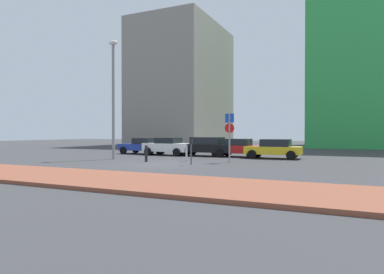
{
  "coord_description": "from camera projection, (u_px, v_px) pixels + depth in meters",
  "views": [
    {
      "loc": [
        10.17,
        -17.33,
        1.87
      ],
      "look_at": [
        1.16,
        2.11,
        1.59
      ],
      "focal_mm": 31.53,
      "sensor_mm": 36.0,
      "label": 1
    }
  ],
  "objects": [
    {
      "name": "sidewalk_brick",
      "position": [
        71.0,
        177.0,
        13.63
      ],
      "size": [
        40.0,
        4.08,
        0.14
      ],
      "primitive_type": "cube",
      "color": "brown",
      "rests_on": "ground"
    },
    {
      "name": "parking_sign_post",
      "position": [
        229.0,
        131.0,
        20.89
      ],
      "size": [
        0.6,
        0.1,
        3.07
      ],
      "color": "gray",
      "rests_on": "ground"
    },
    {
      "name": "parking_meter",
      "position": [
        191.0,
        148.0,
        19.58
      ],
      "size": [
        0.18,
        0.14,
        1.49
      ],
      "color": "#4C4C51",
      "rests_on": "ground"
    },
    {
      "name": "parked_car_yellow",
      "position": [
        274.0,
        148.0,
        24.21
      ],
      "size": [
        3.98,
        2.16,
        1.39
      ],
      "color": "gold",
      "rests_on": "ground"
    },
    {
      "name": "parked_car_red",
      "position": [
        237.0,
        147.0,
        25.96
      ],
      "size": [
        4.01,
        2.15,
        1.39
      ],
      "color": "red",
      "rests_on": "ground"
    },
    {
      "name": "street_lamp",
      "position": [
        113.0,
        91.0,
        23.51
      ],
      "size": [
        0.7,
        0.36,
        8.29
      ],
      "color": "gray",
      "rests_on": "ground"
    },
    {
      "name": "traffic_bollard_mid",
      "position": [
        146.0,
        154.0,
        21.47
      ],
      "size": [
        0.17,
        0.17,
        1.04
      ],
      "primitive_type": "cylinder",
      "color": "black",
      "rests_on": "ground"
    },
    {
      "name": "ground_plane",
      "position": [
        159.0,
        164.0,
        20.02
      ],
      "size": [
        120.0,
        120.0,
        0.0
      ],
      "primitive_type": "plane",
      "color": "#38383A"
    },
    {
      "name": "building_colorful_midrise",
      "position": [
        371.0,
        46.0,
        43.47
      ],
      "size": [
        14.46,
        15.78,
        26.03
      ],
      "primitive_type": "cube",
      "color": "green",
      "rests_on": "ground"
    },
    {
      "name": "traffic_bollard_near",
      "position": [
        186.0,
        153.0,
        21.99
      ],
      "size": [
        0.12,
        0.12,
        1.02
      ],
      "primitive_type": "cylinder",
      "color": "#B7B7BC",
      "rests_on": "ground"
    },
    {
      "name": "parked_car_white",
      "position": [
        168.0,
        146.0,
        27.78
      ],
      "size": [
        4.03,
        2.04,
        1.44
      ],
      "color": "white",
      "rests_on": "ground"
    },
    {
      "name": "parked_car_blue",
      "position": [
        143.0,
        146.0,
        29.34
      ],
      "size": [
        4.18,
        2.15,
        1.4
      ],
      "color": "#1E389E",
      "rests_on": "ground"
    },
    {
      "name": "parked_car_black",
      "position": [
        206.0,
        146.0,
        26.84
      ],
      "size": [
        4.59,
        2.12,
        1.5
      ],
      "color": "black",
      "rests_on": "ground"
    },
    {
      "name": "building_under_construction",
      "position": [
        183.0,
        86.0,
        51.17
      ],
      "size": [
        10.93,
        15.91,
        17.9
      ],
      "primitive_type": "cube",
      "color": "gray",
      "rests_on": "ground"
    }
  ]
}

